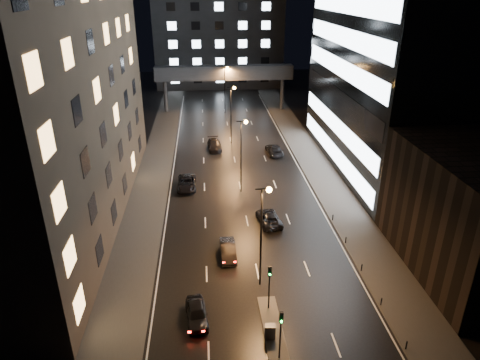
{
  "coord_description": "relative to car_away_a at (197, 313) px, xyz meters",
  "views": [
    {
      "loc": [
        -4.7,
        -24.44,
        25.74
      ],
      "look_at": [
        -0.57,
        23.13,
        4.0
      ],
      "focal_mm": 32.0,
      "sensor_mm": 36.0,
      "label": 1
    }
  ],
  "objects": [
    {
      "name": "sidewalk_left",
      "position": [
        -6.58,
        31.27,
        -0.65
      ],
      "size": [
        5.0,
        110.0,
        0.15
      ],
      "primitive_type": "cube",
      "color": "#383533",
      "rests_on": "ground"
    },
    {
      "name": "streetlight_mid_b",
      "position": [
        6.08,
        44.27,
        5.77
      ],
      "size": [
        1.45,
        0.5,
        10.15
      ],
      "color": "black",
      "rests_on": "ground"
    },
    {
      "name": "traffic_signal_far",
      "position": [
        6.22,
        -4.73,
        2.37
      ],
      "size": [
        0.28,
        0.34,
        4.4
      ],
      "color": "black",
      "rests_on": "median_island"
    },
    {
      "name": "car_away_d",
      "position": [
        2.83,
        41.32,
        0.06
      ],
      "size": [
        2.59,
        5.57,
        1.57
      ],
      "primitive_type": "imported",
      "rotation": [
        0.0,
        0.0,
        0.07
      ],
      "color": "black",
      "rests_on": "ground"
    },
    {
      "name": "building_left",
      "position": [
        -16.58,
        20.27,
        19.27
      ],
      "size": [
        15.0,
        48.0,
        40.0
      ],
      "primitive_type": "cube",
      "color": "#2D2319",
      "rests_on": "ground"
    },
    {
      "name": "car_away_c",
      "position": [
        -1.53,
        26.07,
        0.04
      ],
      "size": [
        2.57,
        5.52,
        1.53
      ],
      "primitive_type": "imported",
      "rotation": [
        0.0,
        0.0,
        -0.01
      ],
      "color": "black",
      "rests_on": "ground"
    },
    {
      "name": "car_away_a",
      "position": [
        0.0,
        0.0,
        0.0
      ],
      "size": [
        2.19,
        4.43,
        1.45
      ],
      "primitive_type": "imported",
      "rotation": [
        0.0,
        0.0,
        0.11
      ],
      "color": "black",
      "rests_on": "ground"
    },
    {
      "name": "traffic_signal_near",
      "position": [
        6.22,
        0.77,
        2.37
      ],
      "size": [
        0.28,
        0.34,
        4.4
      ],
      "color": "black",
      "rests_on": "median_island"
    },
    {
      "name": "utility_cabinet",
      "position": [
        5.82,
        -2.65,
        0.06
      ],
      "size": [
        0.9,
        0.63,
        1.27
      ],
      "primitive_type": "cube",
      "rotation": [
        0.0,
        0.0,
        -0.1
      ],
      "color": "#515053",
      "rests_on": "median_island"
    },
    {
      "name": "streetlight_near",
      "position": [
        6.08,
        4.27,
        5.77
      ],
      "size": [
        1.45,
        0.5,
        10.15
      ],
      "color": "black",
      "rests_on": "ground"
    },
    {
      "name": "streetlight_far",
      "position": [
        6.08,
        64.27,
        5.77
      ],
      "size": [
        1.45,
        0.5,
        10.15
      ],
      "color": "black",
      "rests_on": "ground"
    },
    {
      "name": "streetlight_mid_a",
      "position": [
        6.08,
        24.27,
        5.77
      ],
      "size": [
        1.45,
        0.5,
        10.15
      ],
      "color": "black",
      "rests_on": "ground"
    },
    {
      "name": "building_right_glass",
      "position": [
        30.92,
        32.27,
        21.77
      ],
      "size": [
        20.0,
        36.0,
        45.0
      ],
      "primitive_type": "cube",
      "color": "black",
      "rests_on": "ground"
    },
    {
      "name": "skybridge",
      "position": [
        5.92,
        66.27,
        7.61
      ],
      "size": [
        30.0,
        3.0,
        10.0
      ],
      "color": "#333335",
      "rests_on": "ground"
    },
    {
      "name": "building_right_low",
      "position": [
        25.92,
        5.27,
        5.27
      ],
      "size": [
        10.0,
        18.0,
        12.0
      ],
      "primitive_type": "cube",
      "color": "black",
      "rests_on": "ground"
    },
    {
      "name": "bollard_row",
      "position": [
        16.12,
        2.77,
        -0.28
      ],
      "size": [
        0.12,
        25.12,
        0.9
      ],
      "color": "black",
      "rests_on": "ground"
    },
    {
      "name": "car_away_b",
      "position": [
        3.2,
        9.11,
        0.0
      ],
      "size": [
        1.62,
        4.45,
        1.46
      ],
      "primitive_type": "imported",
      "rotation": [
        0.0,
        0.0,
        0.02
      ],
      "color": "black",
      "rests_on": "ground"
    },
    {
      "name": "median_island",
      "position": [
        6.22,
        -1.73,
        -0.65
      ],
      "size": [
        1.6,
        8.0,
        0.15
      ],
      "primitive_type": "cube",
      "color": "#383533",
      "rests_on": "ground"
    },
    {
      "name": "car_toward_b",
      "position": [
        12.71,
        38.18,
        0.07
      ],
      "size": [
        2.64,
        5.62,
        1.58
      ],
      "primitive_type": "imported",
      "rotation": [
        0.0,
        0.0,
        3.22
      ],
      "color": "black",
      "rests_on": "ground"
    },
    {
      "name": "ground",
      "position": [
        5.92,
        36.27,
        -0.73
      ],
      "size": [
        160.0,
        160.0,
        0.0
      ],
      "primitive_type": "plane",
      "color": "black",
      "rests_on": "ground"
    },
    {
      "name": "car_toward_a",
      "position": [
        8.43,
        15.52,
        -0.02
      ],
      "size": [
        2.97,
        5.31,
        1.4
      ],
      "primitive_type": "imported",
      "rotation": [
        0.0,
        0.0,
        3.27
      ],
      "color": "black",
      "rests_on": "ground"
    },
    {
      "name": "sidewalk_right",
      "position": [
        18.42,
        31.27,
        -0.65
      ],
      "size": [
        5.0,
        110.0,
        0.15
      ],
      "primitive_type": "cube",
      "color": "#383533",
      "rests_on": "ground"
    },
    {
      "name": "building_far",
      "position": [
        5.92,
        94.27,
        11.77
      ],
      "size": [
        34.0,
        14.0,
        25.0
      ],
      "primitive_type": "cube",
      "color": "#333335",
      "rests_on": "ground"
    }
  ]
}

